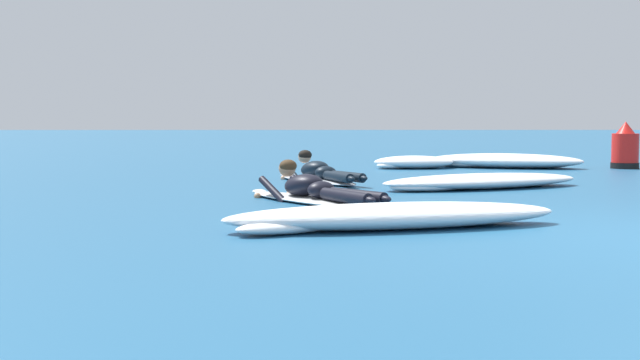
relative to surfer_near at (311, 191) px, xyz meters
The scene contains 8 objects.
ground_plane 7.67m from the surfer_near, 63.63° to the left, with size 120.00×120.00×0.00m, color #235B84.
surfer_near is the anchor object (origin of this frame).
surfer_far 3.13m from the surfer_near, 87.92° to the left, with size 1.55×2.47×0.53m.
whitewater_front 3.20m from the surfer_near, 40.06° to the left, with size 3.31×2.14×0.21m.
whitewater_mid_left 7.09m from the surfer_near, 73.25° to the left, with size 1.65×0.99×0.26m.
whitewater_mid_right 8.06m from the surfer_near, 60.82° to the left, with size 3.32×2.19×0.29m.
whitewater_back 2.41m from the surfer_near, 71.65° to the right, with size 3.23×1.50×0.23m.
channel_marker_buoy 9.21m from the surfer_near, 47.10° to the left, with size 0.55×0.55×0.94m.
Camera 1 is at (-3.39, -6.55, 0.98)m, focal length 46.33 mm.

